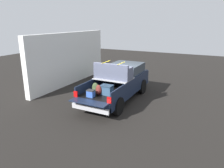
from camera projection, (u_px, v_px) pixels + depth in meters
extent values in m
plane|color=black|center=(117.00, 100.00, 11.96)|extent=(40.00, 40.00, 0.00)
cube|color=#162138|center=(117.00, 89.00, 11.78)|extent=(5.50, 1.92, 0.44)
cube|color=black|center=(107.00, 91.00, 10.68)|extent=(2.80, 1.80, 0.04)
cube|color=#162138|center=(91.00, 85.00, 11.02)|extent=(2.80, 0.06, 0.50)
cube|color=#162138|center=(124.00, 90.00, 10.21)|extent=(2.80, 0.06, 0.50)
cube|color=#162138|center=(118.00, 80.00, 11.79)|extent=(0.06, 1.80, 0.50)
cube|color=#162138|center=(89.00, 102.00, 9.25)|extent=(0.55, 1.80, 0.04)
cube|color=#B2B2B7|center=(113.00, 78.00, 11.20)|extent=(1.25, 1.92, 0.04)
cube|color=#162138|center=(126.00, 76.00, 12.80)|extent=(2.30, 1.92, 0.50)
cube|color=#2D3842|center=(126.00, 68.00, 12.57)|extent=(1.94, 1.76, 0.52)
cube|color=#162138|center=(134.00, 72.00, 13.97)|extent=(0.40, 1.82, 0.38)
cube|color=#B2B2B7|center=(91.00, 108.00, 9.48)|extent=(0.24, 1.92, 0.24)
cube|color=red|center=(76.00, 94.00, 9.80)|extent=(0.06, 0.20, 0.28)
cube|color=red|center=(109.00, 100.00, 9.04)|extent=(0.06, 0.20, 0.28)
cylinder|color=black|center=(116.00, 83.00, 13.71)|extent=(0.87, 0.30, 0.87)
cylinder|color=black|center=(142.00, 86.00, 12.95)|extent=(0.87, 0.30, 0.87)
cylinder|color=black|center=(86.00, 100.00, 10.71)|extent=(0.87, 0.30, 0.87)
cylinder|color=black|center=(118.00, 106.00, 9.96)|extent=(0.87, 0.30, 0.87)
cube|color=#335170|center=(107.00, 90.00, 10.09)|extent=(0.40, 0.55, 0.42)
cube|color=#23394E|center=(107.00, 86.00, 10.03)|extent=(0.44, 0.59, 0.05)
ellipsoid|color=maroon|center=(99.00, 90.00, 10.04)|extent=(0.20, 0.31, 0.50)
ellipsoid|color=maroon|center=(98.00, 92.00, 9.97)|extent=(0.09, 0.22, 0.22)
ellipsoid|color=#384728|center=(95.00, 88.00, 10.32)|extent=(0.20, 0.37, 0.52)
ellipsoid|color=#384728|center=(94.00, 90.00, 10.25)|extent=(0.09, 0.26, 0.23)
cube|color=#3359B2|center=(91.00, 94.00, 9.80)|extent=(0.26, 0.34, 0.30)
cube|color=#262628|center=(91.00, 90.00, 9.75)|extent=(0.28, 0.36, 0.04)
cube|color=#4C5166|center=(113.00, 74.00, 11.14)|extent=(0.84, 1.95, 0.42)
cube|color=#4C5166|center=(111.00, 68.00, 10.73)|extent=(0.16, 1.95, 0.40)
cube|color=#4C5166|center=(100.00, 66.00, 11.46)|extent=(0.60, 0.20, 0.22)
cube|color=#4C5166|center=(129.00, 70.00, 10.71)|extent=(0.60, 0.20, 0.22)
cube|color=yellow|center=(106.00, 62.00, 11.15)|extent=(0.94, 0.03, 0.02)
cube|color=yellow|center=(121.00, 63.00, 10.77)|extent=(0.94, 0.03, 0.02)
cube|color=white|center=(70.00, 58.00, 14.82)|extent=(8.05, 0.36, 3.57)
cylinder|color=#1E592D|center=(98.00, 74.00, 15.85)|extent=(0.56, 0.56, 0.90)
cylinder|color=#1E592D|center=(98.00, 68.00, 15.71)|extent=(0.60, 0.60, 0.08)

